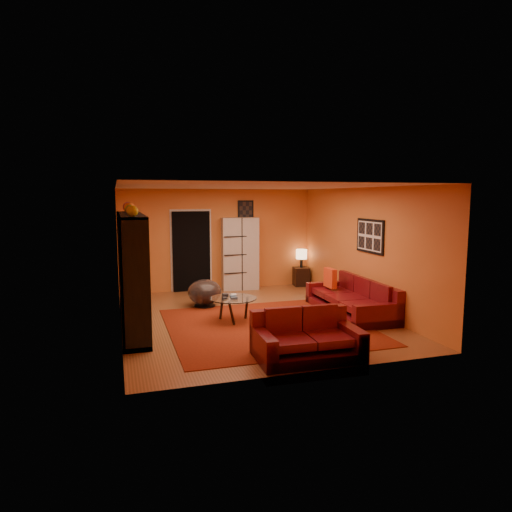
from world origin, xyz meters
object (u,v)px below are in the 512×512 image
object	(u,v)px
loveseat	(305,339)
table_lamp	(301,255)
sofa	(354,300)
bowl_chair	(205,292)
side_table	(301,277)
storage_cabinet	(240,254)
tv	(135,275)
entertainment_unit	(132,271)
coffee_table	(233,300)

from	to	relation	value
loveseat	table_lamp	size ratio (longest dim) A/B	3.20
sofa	bowl_chair	distance (m)	3.22
bowl_chair	side_table	distance (m)	3.36
loveseat	storage_cabinet	xyz separation A→B (m)	(0.40, 5.22, 0.65)
sofa	tv	bearing A→B (deg)	177.95
entertainment_unit	side_table	distance (m)	5.36
coffee_table	side_table	bearing A→B (deg)	47.74
bowl_chair	table_lamp	bearing A→B (deg)	28.04
sofa	table_lamp	xyz separation A→B (m)	(0.11, 3.07, 0.57)
coffee_table	storage_cabinet	world-z (taller)	storage_cabinet
storage_cabinet	bowl_chair	bearing A→B (deg)	-123.16
coffee_table	storage_cabinet	distance (m)	3.17
entertainment_unit	loveseat	world-z (taller)	entertainment_unit
storage_cabinet	table_lamp	size ratio (longest dim) A/B	3.79
tv	side_table	world-z (taller)	tv
bowl_chair	table_lamp	distance (m)	3.40
side_table	entertainment_unit	bearing A→B (deg)	-148.71
tv	loveseat	xyz separation A→B (m)	(2.36, -2.40, -0.70)
table_lamp	side_table	bearing A→B (deg)	0.00
tv	table_lamp	bearing A→B (deg)	-58.33
entertainment_unit	coffee_table	size ratio (longest dim) A/B	3.27
bowl_chair	table_lamp	xyz separation A→B (m)	(2.96, 1.58, 0.53)
tv	loveseat	world-z (taller)	tv
coffee_table	side_table	distance (m)	3.96
loveseat	coffee_table	world-z (taller)	loveseat
sofa	bowl_chair	world-z (taller)	sofa
sofa	storage_cabinet	bearing A→B (deg)	119.17
sofa	loveseat	bearing A→B (deg)	-131.71
storage_cabinet	side_table	distance (m)	1.84
tv	storage_cabinet	size ratio (longest dim) A/B	0.49
tv	sofa	distance (m)	4.43
loveseat	side_table	size ratio (longest dim) A/B	3.16
bowl_chair	coffee_table	bearing A→B (deg)	-77.46
sofa	storage_cabinet	world-z (taller)	storage_cabinet
loveseat	side_table	bearing A→B (deg)	-20.21
sofa	coffee_table	distance (m)	2.56
loveseat	bowl_chair	bearing A→B (deg)	15.34
loveseat	bowl_chair	world-z (taller)	loveseat
loveseat	entertainment_unit	bearing A→B (deg)	47.00
storage_cabinet	side_table	xyz separation A→B (m)	(1.71, -0.05, -0.69)
entertainment_unit	table_lamp	size ratio (longest dim) A/B	6.08
table_lamp	sofa	bearing A→B (deg)	-92.00
bowl_chair	table_lamp	world-z (taller)	table_lamp
side_table	tv	bearing A→B (deg)	-148.33
storage_cabinet	side_table	bearing A→B (deg)	2.74
entertainment_unit	tv	world-z (taller)	entertainment_unit
bowl_chair	sofa	bearing A→B (deg)	-27.61
storage_cabinet	table_lamp	bearing A→B (deg)	2.74
coffee_table	side_table	xyz separation A→B (m)	(2.66, 2.93, -0.17)
tv	storage_cabinet	bearing A→B (deg)	-44.54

